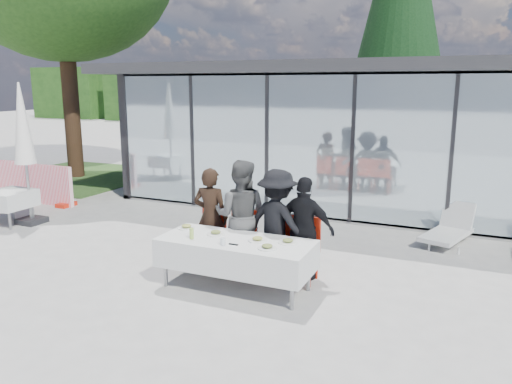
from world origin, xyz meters
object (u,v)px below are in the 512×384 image
at_px(diner_d, 304,229).
at_px(plate_a, 186,227).
at_px(diner_b, 241,216).
at_px(diner_chair_c, 277,242).
at_px(diner_chair_d, 304,246).
at_px(diner_c, 277,223).
at_px(folded_eyeglasses, 233,244).
at_px(diner_a, 211,217).
at_px(spare_table_left, 10,199).
at_px(plate_d, 288,241).
at_px(plate_c, 258,239).
at_px(plate_b, 216,233).
at_px(diner_chair_a, 212,233).
at_px(lounger, 450,229).
at_px(market_umbrella, 23,133).
at_px(diner_chair_b, 241,237).
at_px(plate_extra, 267,247).
at_px(dining_table, 236,254).
at_px(juice_bottle, 192,233).

distance_m(diner_d, plate_a, 1.84).
height_order(diner_b, plate_a, diner_b).
xyz_separation_m(diner_chair_c, diner_chair_d, (0.44, 0.00, 0.00)).
distance_m(diner_c, folded_eyeglasses, 1.01).
xyz_separation_m(diner_a, spare_table_left, (-5.12, 0.40, -0.27)).
height_order(diner_a, plate_d, diner_a).
bearing_deg(plate_c, spare_table_left, 170.34).
relative_size(diner_d, plate_b, 5.89).
relative_size(diner_chair_a, lounger, 0.67).
height_order(plate_c, market_umbrella, market_umbrella).
xyz_separation_m(plate_b, plate_c, (0.70, -0.04, 0.00)).
distance_m(diner_chair_b, diner_chair_d, 1.07).
relative_size(diner_chair_c, plate_extra, 3.56).
relative_size(dining_table, spare_table_left, 2.63).
bearing_deg(diner_chair_a, lounger, 39.13).
bearing_deg(diner_c, diner_chair_a, 14.18).
bearing_deg(diner_chair_d, diner_b, -179.39).
bearing_deg(diner_chair_c, diner_chair_d, 0.00).
relative_size(diner_a, juice_bottle, 10.13).
bearing_deg(plate_c, diner_c, 86.34).
height_order(diner_b, diner_chair_b, diner_b).
xyz_separation_m(diner_chair_c, market_umbrella, (-5.98, 0.62, 1.43)).
bearing_deg(diner_c, plate_extra, 117.91).
distance_m(diner_chair_c, plate_c, 0.72).
xyz_separation_m(diner_a, diner_chair_a, (0.00, 0.01, -0.28)).
distance_m(spare_table_left, lounger, 9.05).
relative_size(diner_chair_c, lounger, 0.67).
height_order(diner_chair_b, plate_d, diner_chair_b).
relative_size(spare_table_left, market_umbrella, 0.29).
height_order(diner_b, diner_d, diner_b).
relative_size(diner_a, plate_c, 6.00).
xyz_separation_m(diner_chair_a, plate_c, (1.13, -0.68, 0.24)).
bearing_deg(diner_d, diner_chair_b, 3.45).
relative_size(diner_a, folded_eyeglasses, 11.72).
xyz_separation_m(diner_chair_c, plate_a, (-1.32, -0.54, 0.24)).
distance_m(diner_b, diner_chair_c, 0.73).
xyz_separation_m(diner_chair_a, market_umbrella, (-4.80, 0.62, 1.43)).
relative_size(diner_chair_d, lounger, 0.67).
bearing_deg(diner_d, folded_eyeglasses, 57.18).
xyz_separation_m(diner_c, juice_bottle, (-0.96, -0.96, -0.02)).
relative_size(diner_d, plate_a, 5.89).
distance_m(diner_chair_a, juice_bottle, 1.03).
bearing_deg(juice_bottle, market_umbrella, 162.45).
xyz_separation_m(diner_chair_a, diner_chair_d, (1.62, 0.00, 0.00)).
relative_size(dining_table, folded_eyeglasses, 16.14).
distance_m(diner_c, juice_bottle, 1.36).
height_order(diner_c, juice_bottle, diner_c).
height_order(dining_table, diner_c, diner_c).
xyz_separation_m(plate_b, plate_extra, (0.96, -0.30, 0.00)).
distance_m(diner_d, plate_c, 0.82).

